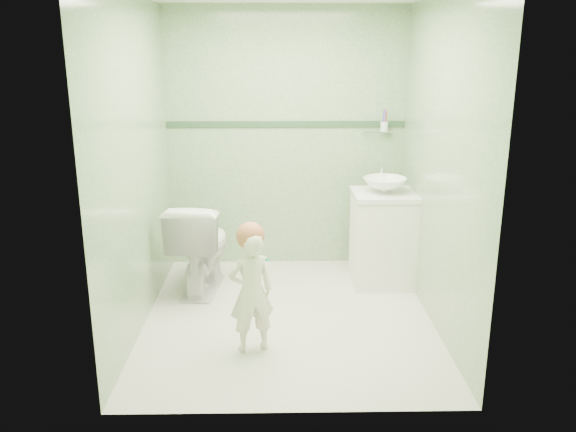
{
  "coord_description": "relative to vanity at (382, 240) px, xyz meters",
  "views": [
    {
      "loc": [
        -0.08,
        -4.21,
        2.03
      ],
      "look_at": [
        0.0,
        0.15,
        0.78
      ],
      "focal_mm": 36.81,
      "sensor_mm": 36.0,
      "label": 1
    }
  ],
  "objects": [
    {
      "name": "ground",
      "position": [
        -0.84,
        -0.7,
        -0.4
      ],
      "size": [
        2.5,
        2.5,
        0.0
      ],
      "primitive_type": "plane",
      "color": "beige",
      "rests_on": "ground"
    },
    {
      "name": "toddler",
      "position": [
        -1.1,
        -1.2,
        0.03
      ],
      "size": [
        0.36,
        0.29,
        0.86
      ],
      "primitive_type": "imported",
      "rotation": [
        0.0,
        0.0,
        3.46
      ],
      "color": "silver",
      "rests_on": "ground"
    },
    {
      "name": "cup_holder",
      "position": [
        0.05,
        0.48,
        0.93
      ],
      "size": [
        0.26,
        0.07,
        0.21
      ],
      "color": "silver",
      "rests_on": "room_shell"
    },
    {
      "name": "faucet",
      "position": [
        0.0,
        0.19,
        0.57
      ],
      "size": [
        0.03,
        0.13,
        0.18
      ],
      "color": "silver",
      "rests_on": "counter"
    },
    {
      "name": "counter",
      "position": [
        0.0,
        0.0,
        0.41
      ],
      "size": [
        0.54,
        0.52,
        0.04
      ],
      "primitive_type": "cube",
      "color": "white",
      "rests_on": "vanity"
    },
    {
      "name": "trim_stripe",
      "position": [
        -0.84,
        0.54,
        0.95
      ],
      "size": [
        2.2,
        0.02,
        0.05
      ],
      "primitive_type": "cube",
      "color": "#2D4C31",
      "rests_on": "room_shell"
    },
    {
      "name": "vanity",
      "position": [
        0.0,
        0.0,
        0.0
      ],
      "size": [
        0.52,
        0.5,
        0.8
      ],
      "primitive_type": "cube",
      "color": "white",
      "rests_on": "ground"
    },
    {
      "name": "toilet",
      "position": [
        -1.58,
        -0.12,
        -0.0
      ],
      "size": [
        0.53,
        0.83,
        0.8
      ],
      "primitive_type": "imported",
      "rotation": [
        0.0,
        0.0,
        3.03
      ],
      "color": "white",
      "rests_on": "ground"
    },
    {
      "name": "teal_toothbrush",
      "position": [
        -0.99,
        -1.3,
        0.3
      ],
      "size": [
        0.1,
        0.14,
        0.08
      ],
      "color": "#029D74",
      "rests_on": "toddler"
    },
    {
      "name": "room_shell",
      "position": [
        -0.84,
        -0.7,
        0.8
      ],
      "size": [
        2.5,
        2.54,
        2.4
      ],
      "color": "#76A071",
      "rests_on": "ground"
    },
    {
      "name": "hair_cap",
      "position": [
        -1.1,
        -1.18,
        0.42
      ],
      "size": [
        0.19,
        0.19,
        0.19
      ],
      "primitive_type": "sphere",
      "color": "#B06440",
      "rests_on": "toddler"
    },
    {
      "name": "basin",
      "position": [
        0.0,
        0.0,
        0.49
      ],
      "size": [
        0.37,
        0.37,
        0.13
      ],
      "primitive_type": "imported",
      "color": "white",
      "rests_on": "counter"
    }
  ]
}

